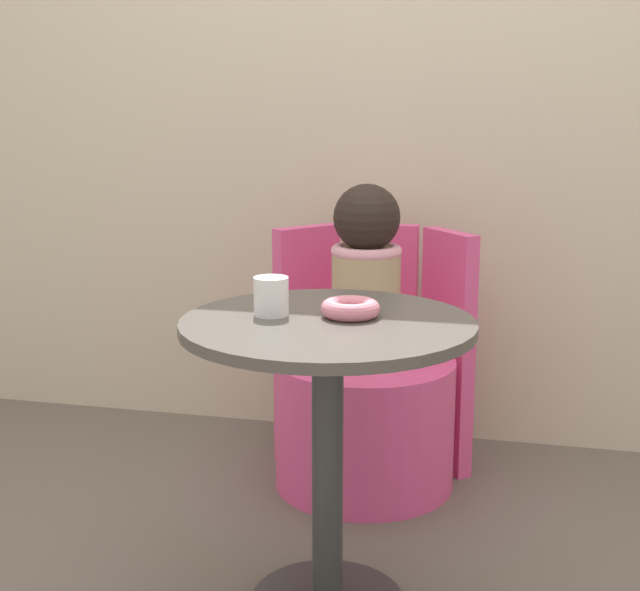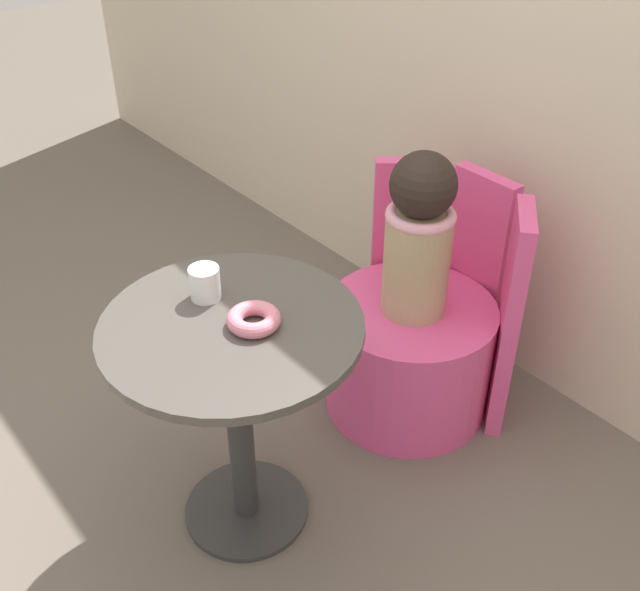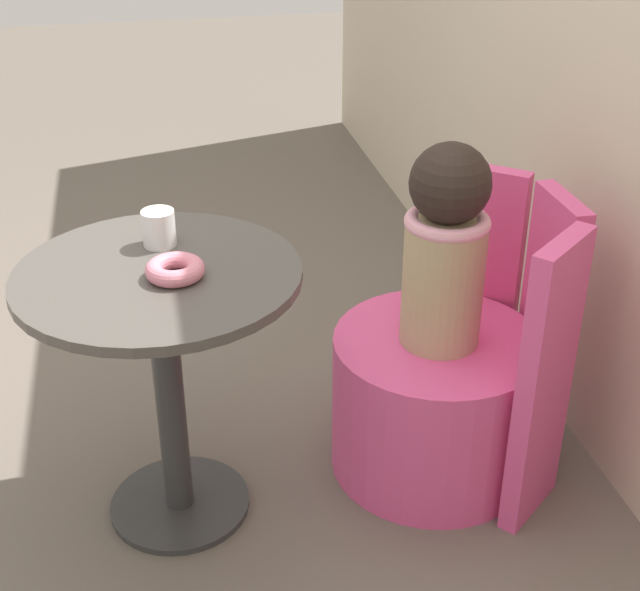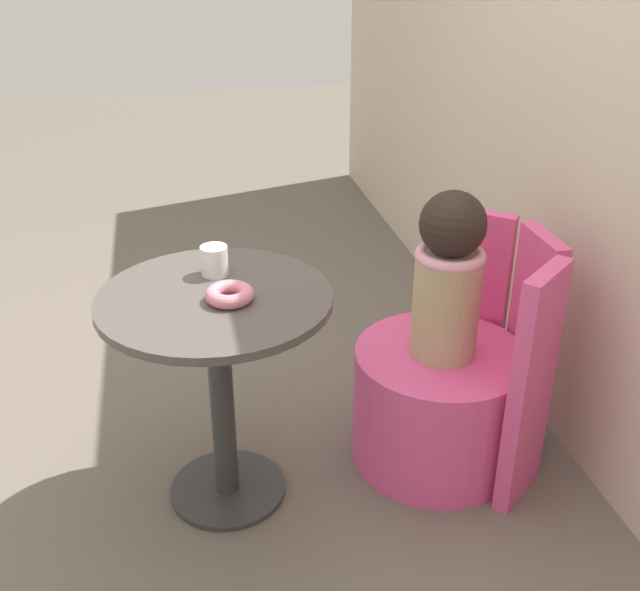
% 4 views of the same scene
% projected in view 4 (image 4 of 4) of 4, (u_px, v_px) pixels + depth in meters
% --- Properties ---
extents(ground_plane, '(12.00, 12.00, 0.00)m').
position_uv_depth(ground_plane, '(240.00, 487.00, 2.36)').
color(ground_plane, '#665B51').
extents(back_wall, '(6.00, 0.06, 2.40)m').
position_uv_depth(back_wall, '(635.00, 85.00, 2.02)').
color(back_wall, beige).
rests_on(back_wall, ground_plane).
extents(round_table, '(0.65, 0.65, 0.69)m').
position_uv_depth(round_table, '(218.00, 351.00, 2.11)').
color(round_table, '#333333').
rests_on(round_table, ground_plane).
extents(tub_chair, '(0.54, 0.54, 0.40)m').
position_uv_depth(tub_chair, '(437.00, 405.00, 2.42)').
color(tub_chair, '#E54C8C').
rests_on(tub_chair, ground_plane).
extents(booth_backrest, '(0.64, 0.24, 0.76)m').
position_uv_depth(booth_backrest, '(509.00, 348.00, 2.37)').
color(booth_backrest, '#E54C8C').
rests_on(booth_backrest, ground_plane).
extents(child_figure, '(0.21, 0.21, 0.53)m').
position_uv_depth(child_figure, '(448.00, 276.00, 2.21)').
color(child_figure, tan).
rests_on(child_figure, tub_chair).
extents(donut, '(0.13, 0.13, 0.04)m').
position_uv_depth(donut, '(230.00, 294.00, 1.99)').
color(donut, pink).
rests_on(donut, round_table).
extents(cup, '(0.08, 0.08, 0.09)m').
position_uv_depth(cup, '(214.00, 261.00, 2.13)').
color(cup, white).
rests_on(cup, round_table).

